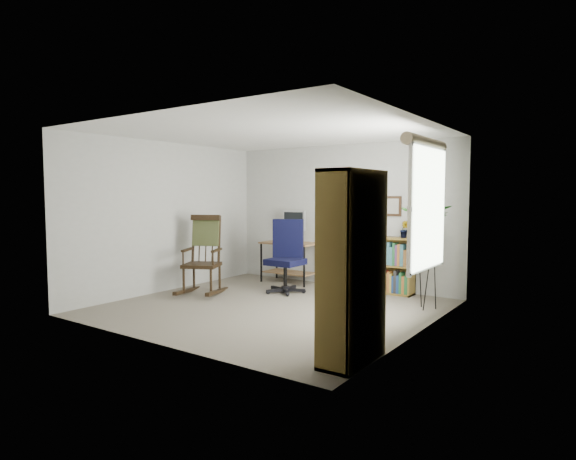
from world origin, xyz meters
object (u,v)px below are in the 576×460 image
Objects in this scene: rocking_chair at (202,254)px; tall_bookshelf at (352,267)px; desk at (290,262)px; office_chair at (285,256)px; low_bookshelf at (387,265)px.

tall_bookshelf reaches higher than rocking_chair.
desk is 0.79× the size of rocking_chair.
low_bookshelf is (1.34, 0.90, -0.14)m from office_chair.
office_chair is at bearing -146.09° from low_bookshelf.
low_bookshelf is 3.32m from tall_bookshelf.
office_chair is 0.66× the size of tall_bookshelf.
tall_bookshelf is (3.36, -1.42, 0.27)m from rocking_chair.
rocking_chair is (-0.57, -1.60, 0.27)m from desk.
desk is 4.14m from tall_bookshelf.
low_bookshelf reaches higher than desk.
low_bookshelf is at bearing 107.70° from tall_bookshelf.
low_bookshelf is at bearing 3.84° from desk.
rocking_chair is 0.70× the size of tall_bookshelf.
rocking_chair is 1.41× the size of low_bookshelf.
low_bookshelf is 0.50× the size of tall_bookshelf.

